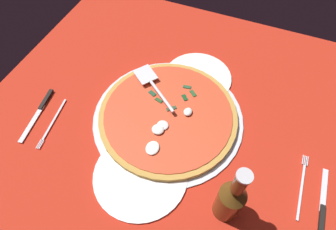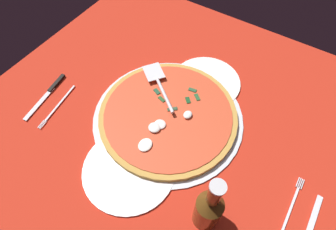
{
  "view_description": "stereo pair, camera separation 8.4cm",
  "coord_description": "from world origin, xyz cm",
  "views": [
    {
      "loc": [
        -42.7,
        -19.06,
        71.77
      ],
      "look_at": [
        0.96,
        -1.15,
        1.96
      ],
      "focal_mm": 29.64,
      "sensor_mm": 36.0,
      "label": 1
    },
    {
      "loc": [
        -38.83,
        -26.53,
        71.77
      ],
      "look_at": [
        0.96,
        -1.15,
        1.96
      ],
      "focal_mm": 29.64,
      "sensor_mm": 36.0,
      "label": 2
    }
  ],
  "objects": [
    {
      "name": "ground_plane",
      "position": [
        0.0,
        0.0,
        -0.4
      ],
      "size": [
        113.46,
        113.46,
        0.8
      ],
      "primitive_type": "cube",
      "color": "#B32616"
    },
    {
      "name": "checker_pattern",
      "position": [
        0.0,
        0.0,
        0.05
      ],
      "size": [
        113.46,
        113.46,
        0.1
      ],
      "color": "silver",
      "rests_on": "ground_plane"
    },
    {
      "name": "pizza_pan",
      "position": [
        0.96,
        -1.15,
        0.53
      ],
      "size": [
        45.89,
        45.89,
        0.86
      ],
      "primitive_type": "cylinder",
      "color": "silver",
      "rests_on": "ground_plane"
    },
    {
      "name": "dinner_plate_left",
      "position": [
        -19.07,
        -1.36,
        0.6
      ],
      "size": [
        25.55,
        25.55,
        1.0
      ],
      "primitive_type": "cylinder",
      "color": "white",
      "rests_on": "ground_plane"
    },
    {
      "name": "dinner_plate_right",
      "position": [
        19.96,
        -4.28,
        0.6
      ],
      "size": [
        22.84,
        22.84,
        1.0
      ],
      "primitive_type": "cylinder",
      "color": "white",
      "rests_on": "ground_plane"
    },
    {
      "name": "pizza",
      "position": [
        0.88,
        -1.17,
        1.95
      ],
      "size": [
        42.02,
        42.02,
        3.27
      ],
      "color": "#BC8C3D",
      "rests_on": "pizza_pan"
    },
    {
      "name": "pizza_server",
      "position": [
        8.05,
        6.67,
        4.56
      ],
      "size": [
        15.4,
        18.89,
        1.0
      ],
      "rotation": [
        0.0,
        0.0,
        0.93
      ],
      "color": "silver",
      "rests_on": "pizza"
    },
    {
      "name": "place_setting_near",
      "position": [
        -7.48,
        -44.99,
        0.45
      ],
      "size": [
        19.72,
        12.34,
        1.4
      ],
      "rotation": [
        0.0,
        0.0,
        0.01
      ],
      "color": "white",
      "rests_on": "ground_plane"
    },
    {
      "name": "place_setting_far",
      "position": [
        -13.09,
        33.96,
        0.46
      ],
      "size": [
        20.03,
        15.57,
        1.4
      ],
      "rotation": [
        0.0,
        0.0,
        3.29
      ],
      "color": "white",
      "rests_on": "ground_plane"
    },
    {
      "name": "beer_bottle",
      "position": [
        -19.33,
        -24.89,
        8.87
      ],
      "size": [
        6.29,
        6.29,
        22.95
      ],
      "color": "#533513",
      "rests_on": "ground_plane"
    }
  ]
}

